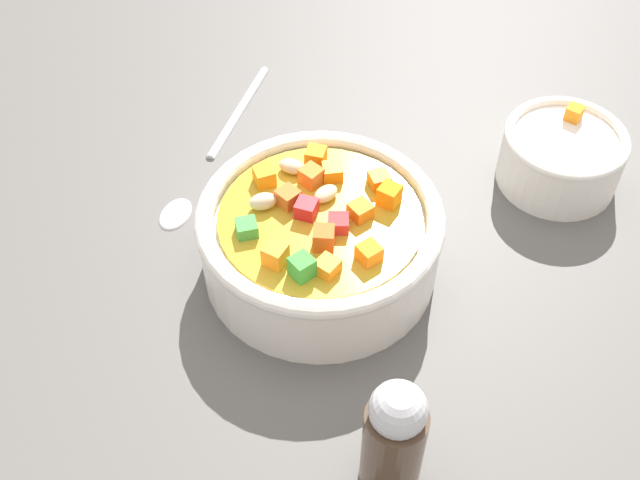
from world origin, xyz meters
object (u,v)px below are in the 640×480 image
Objects in this scene: side_bowl_small at (561,156)px; pepper_shaker at (394,439)px; soup_bowl_main at (320,237)px; spoon at (210,154)px.

side_bowl_small is 1.00× the size of pepper_shaker.
spoon is at bearing 50.36° from soup_bowl_main.
soup_bowl_main reaches higher than side_bowl_small.
pepper_shaker is at bearing 162.41° from side_bowl_small.
spoon is at bearing 97.55° from side_bowl_small.
pepper_shaker reaches higher than soup_bowl_main.
soup_bowl_main is 20.71cm from side_bowl_small.
pepper_shaker reaches higher than side_bowl_small.
soup_bowl_main is 1.78× the size of pepper_shaker.
side_bowl_small is at bearing -17.59° from pepper_shaker.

